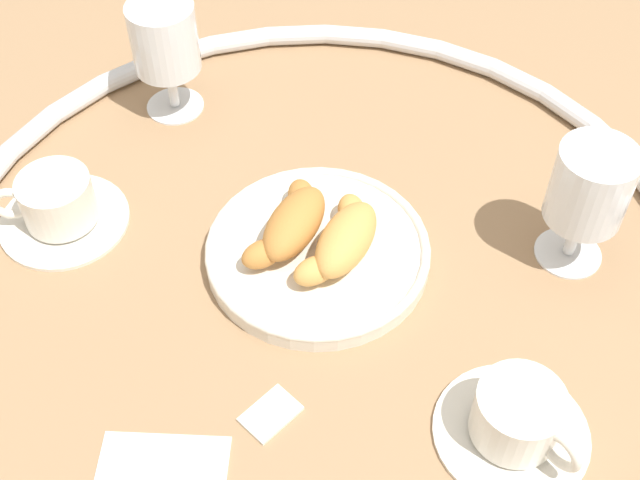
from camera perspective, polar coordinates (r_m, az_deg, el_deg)
The scene contains 10 objects.
ground_plane at distance 0.85m, azimuth -0.32°, elevation -1.85°, with size 2.20×2.20×0.00m, color #997551.
table_chrome_rim at distance 0.84m, azimuth -0.33°, elevation -1.34°, with size 0.78×0.78×0.02m, color silver.
pastry_plate at distance 0.85m, azimuth -0.00°, elevation -0.80°, with size 0.23×0.23×0.02m.
croissant_large at distance 0.82m, azimuth 1.57°, elevation 0.03°, with size 0.13×0.08×0.04m.
croissant_small at distance 0.84m, azimuth -1.94°, elevation 1.12°, with size 0.13×0.08×0.04m.
coffee_cup_near at distance 0.91m, azimuth -17.33°, elevation 2.10°, with size 0.14×0.14×0.06m.
coffee_cup_far at distance 0.75m, azimuth 13.14°, elevation -11.75°, with size 0.14×0.14×0.06m.
juice_glass_left at distance 0.98m, azimuth -10.43°, elevation 12.99°, with size 0.08×0.08×0.14m.
juice_glass_right at distance 0.83m, azimuth 17.72°, elevation 3.26°, with size 0.08×0.08×0.14m.
sugar_packet at distance 0.76m, azimuth -3.54°, elevation -11.52°, with size 0.05×0.03×0.01m, color white.
Camera 1 is at (-0.52, -0.13, 0.67)m, focal length 47.47 mm.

